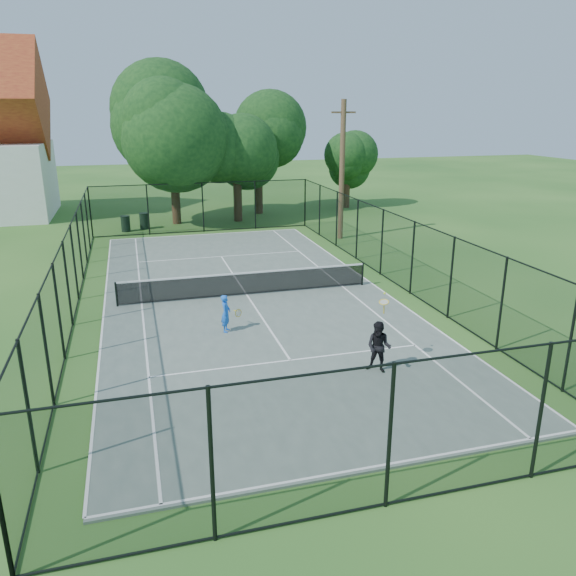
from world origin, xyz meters
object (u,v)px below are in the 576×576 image
object	(u,v)px
trash_bin_left	(126,224)
player_black	(379,347)
tennis_net	(247,283)
player_blue	(226,313)
trash_bin_right	(144,221)
utility_pole	(342,170)

from	to	relation	value
trash_bin_left	player_black	size ratio (longest dim) A/B	0.45
tennis_net	trash_bin_left	world-z (taller)	tennis_net
trash_bin_left	player_blue	distance (m)	18.22
trash_bin_left	player_blue	bearing A→B (deg)	-79.96
trash_bin_right	player_blue	world-z (taller)	player_blue
player_black	utility_pole	bearing A→B (deg)	72.76
utility_pole	player_black	size ratio (longest dim) A/B	3.56
tennis_net	utility_pole	bearing A→B (deg)	50.55
utility_pole	player_blue	xyz separation A→B (m)	(-8.84, -12.60, -3.22)
trash_bin_right	player_black	size ratio (longest dim) A/B	0.47
tennis_net	trash_bin_right	xyz separation A→B (m)	(-3.49, 14.81, -0.07)
trash_bin_right	utility_pole	xyz separation A→B (m)	(10.90, -5.81, 3.41)
utility_pole	player_black	distance (m)	17.83
trash_bin_left	utility_pole	size ratio (longest dim) A/B	0.13
utility_pole	trash_bin_left	bearing A→B (deg)	156.04
trash_bin_left	player_black	bearing A→B (deg)	-72.86
trash_bin_right	player_blue	distance (m)	18.53
trash_bin_right	player_black	world-z (taller)	player_black
utility_pole	trash_bin_right	bearing A→B (deg)	151.93
player_blue	player_black	world-z (taller)	player_black
player_blue	trash_bin_right	bearing A→B (deg)	96.38
trash_bin_right	tennis_net	bearing A→B (deg)	-76.73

